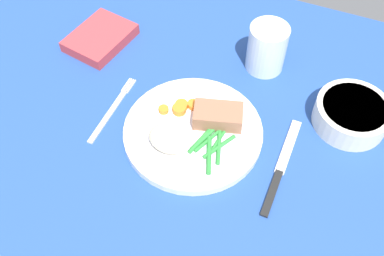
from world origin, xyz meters
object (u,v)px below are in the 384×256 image
object	(u,v)px
water_glass	(266,50)
napkin	(100,38)
dinner_plate	(192,134)
fork	(112,110)
meat_portion	(218,116)
knife	(281,168)
salad_bowl	(352,113)

from	to	relation	value
water_glass	napkin	world-z (taller)	water_glass
dinner_plate	fork	distance (cm)	16.17
dinner_plate	napkin	distance (cm)	31.51
meat_portion	napkin	bearing A→B (deg)	159.78
dinner_plate	water_glass	world-z (taller)	water_glass
dinner_plate	napkin	xyz separation A→B (cm)	(-27.55, 15.30, 0.39)
meat_portion	knife	bearing A→B (deg)	-17.67
fork	water_glass	bearing A→B (deg)	43.75
dinner_plate	knife	bearing A→B (deg)	-0.99
meat_portion	fork	size ratio (longest dim) A/B	0.52
fork	water_glass	xyz separation A→B (cm)	(22.67, 22.31, 4.04)
knife	salad_bowl	size ratio (longest dim) A/B	1.54
salad_bowl	napkin	bearing A→B (deg)	178.81
water_glass	salad_bowl	xyz separation A→B (cm)	(18.64, -7.86, -1.63)
water_glass	napkin	xyz separation A→B (cm)	(-34.07, -6.76, -3.05)
knife	napkin	xyz separation A→B (cm)	(-44.09, 15.58, 0.99)
meat_portion	knife	xyz separation A→B (cm)	(13.18, -4.20, -2.95)
dinner_plate	meat_portion	size ratio (longest dim) A/B	2.88
water_glass	meat_portion	bearing A→B (deg)	-99.89
fork	dinner_plate	bearing A→B (deg)	0.12
fork	napkin	world-z (taller)	napkin
dinner_plate	knife	size ratio (longest dim) A/B	1.21
knife	salad_bowl	bearing A→B (deg)	59.29
water_glass	napkin	distance (cm)	34.87
salad_bowl	napkin	xyz separation A→B (cm)	(-52.71, 1.10, -1.41)
water_glass	knife	bearing A→B (deg)	-65.85
fork	salad_bowl	bearing A→B (deg)	18.50
knife	napkin	distance (cm)	46.77
fork	napkin	bearing A→B (deg)	125.43
dinner_plate	salad_bowl	xyz separation A→B (cm)	(25.16, 14.20, 1.80)
dinner_plate	meat_portion	world-z (taller)	meat_portion
fork	napkin	distance (cm)	19.31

